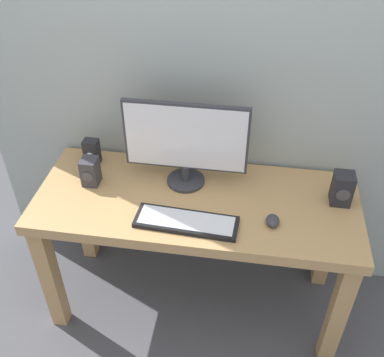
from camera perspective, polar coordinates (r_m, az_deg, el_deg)
name	(u,v)px	position (r m, az deg, el deg)	size (l,w,h in m)	color
ground_plane	(196,298)	(2.76, 0.45, -14.83)	(6.00, 6.00, 0.00)	#4C4C51
wall_back	(209,24)	(2.12, 2.15, 18.89)	(2.41, 0.04, 3.00)	#9EA8A3
desk	(196,217)	(2.26, 0.54, -4.86)	(1.56, 0.63, 0.78)	tan
monitor	(186,142)	(2.15, -0.80, 4.68)	(0.60, 0.19, 0.44)	#333338
keyboard_primary	(186,222)	(2.05, -0.71, -5.47)	(0.47, 0.17, 0.02)	black
mouse	(273,221)	(2.07, 10.14, -5.25)	(0.06, 0.08, 0.04)	#333338
speaker_right	(342,189)	(2.22, 18.40, -1.22)	(0.09, 0.10, 0.16)	#232328
speaker_left	(90,171)	(2.29, -12.70, 0.88)	(0.08, 0.09, 0.14)	#333338
audio_controller	(92,152)	(2.43, -12.51, 3.31)	(0.08, 0.07, 0.14)	#232328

